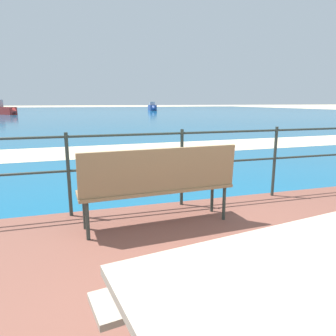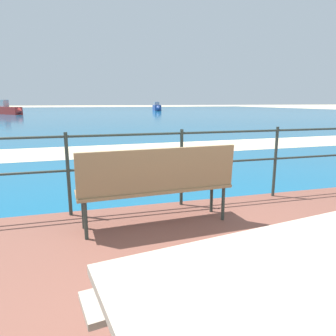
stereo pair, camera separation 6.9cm
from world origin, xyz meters
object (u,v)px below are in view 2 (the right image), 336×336
boat_mid (6,110)px  park_bench (158,181)px  picnic_table (322,296)px  boat_near (157,107)px

boat_mid → park_bench: bearing=-29.5°
park_bench → boat_mid: boat_mid is taller
picnic_table → park_bench: (-0.15, 2.30, -0.06)m
boat_near → park_bench: bearing=-8.3°
boat_near → boat_mid: boat_mid is taller
picnic_table → boat_near: size_ratio=0.56×
park_bench → boat_near: bearing=-107.6°
boat_mid → picnic_table: bearing=-30.0°
picnic_table → park_bench: 2.30m
park_bench → boat_mid: size_ratio=0.39×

